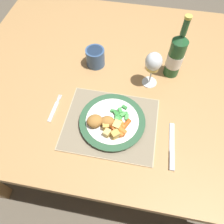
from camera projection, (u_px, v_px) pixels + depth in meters
ground_plane at (122, 143)px, 1.61m from camera, size 6.00×6.00×0.00m
dining_table at (127, 84)px, 1.04m from camera, size 1.47×1.10×0.74m
placemat at (111, 124)px, 0.84m from camera, size 0.35×0.29×0.01m
dinner_plate at (112, 121)px, 0.83m from camera, size 0.25×0.25×0.02m
breaded_croquettes at (100, 121)px, 0.80m from camera, size 0.11×0.07×0.04m
green_beans_pile at (120, 115)px, 0.83m from camera, size 0.08×0.09×0.02m
glazed_carrots at (120, 127)px, 0.80m from camera, size 0.07×0.08×0.02m
fork at (54, 110)px, 0.88m from camera, size 0.02×0.13×0.01m
table_knife at (172, 150)px, 0.78m from camera, size 0.02×0.19×0.01m
wine_glass at (153, 63)px, 0.86m from camera, size 0.07×0.07×0.16m
bottle at (176, 56)px, 0.90m from camera, size 0.07×0.07×0.28m
roast_potatoes at (112, 129)px, 0.79m from camera, size 0.07×0.07×0.03m
drinking_cup at (95, 57)px, 0.98m from camera, size 0.08×0.08×0.08m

